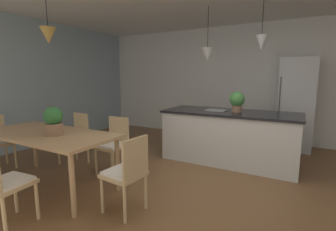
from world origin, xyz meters
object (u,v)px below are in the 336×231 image
(chair_near_right, at_px, (3,182))
(potted_plant_on_island, at_px, (237,101))
(potted_plant_on_table, at_px, (54,121))
(vase_on_dining_table, at_px, (52,123))
(chair_far_right, at_px, (114,143))
(chair_kitchen_end, at_px, (127,172))
(chair_far_left, at_px, (75,137))
(kitchen_island, at_px, (229,136))
(dining_table, at_px, (48,138))
(refrigerator, at_px, (296,105))

(chair_near_right, bearing_deg, potted_plant_on_island, 62.68)
(potted_plant_on_table, height_order, vase_on_dining_table, potted_plant_on_table)
(chair_far_right, bearing_deg, chair_kitchen_end, -41.93)
(chair_far_left, relative_size, kitchen_island, 0.38)
(potted_plant_on_table, bearing_deg, potted_plant_on_island, 51.58)
(dining_table, distance_m, chair_far_left, 0.94)
(chair_far_left, bearing_deg, chair_kitchen_end, -24.60)
(chair_far_left, xyz_separation_m, kitchen_island, (2.32, 1.38, -0.01))
(chair_far_left, distance_m, potted_plant_on_island, 2.86)
(chair_far_left, height_order, potted_plant_on_island, potted_plant_on_island)
(chair_kitchen_end, height_order, kitchen_island, kitchen_island)
(kitchen_island, bearing_deg, dining_table, -130.70)
(chair_kitchen_end, distance_m, potted_plant_on_table, 1.22)
(dining_table, xyz_separation_m, potted_plant_on_table, (0.22, -0.05, 0.26))
(chair_far_left, distance_m, kitchen_island, 2.70)
(chair_far_left, bearing_deg, potted_plant_on_island, 29.70)
(chair_near_right, xyz_separation_m, potted_plant_on_island, (1.55, 3.00, 0.62))
(dining_table, relative_size, refrigerator, 1.04)
(dining_table, relative_size, potted_plant_on_island, 5.59)
(kitchen_island, xyz_separation_m, potted_plant_on_island, (0.11, -0.00, 0.63))
(kitchen_island, bearing_deg, vase_on_dining_table, -133.04)
(dining_table, bearing_deg, vase_on_dining_table, 113.47)
(chair_far_right, distance_m, vase_on_dining_table, 0.93)
(dining_table, distance_m, vase_on_dining_table, 0.22)
(vase_on_dining_table, bearing_deg, kitchen_island, 46.96)
(potted_plant_on_island, bearing_deg, refrigerator, 57.83)
(dining_table, height_order, refrigerator, refrigerator)
(vase_on_dining_table, bearing_deg, chair_far_left, 118.94)
(chair_far_right, distance_m, refrigerator, 3.73)
(chair_far_right, distance_m, potted_plant_on_table, 1.00)
(chair_far_right, bearing_deg, potted_plant_on_island, 41.65)
(dining_table, bearing_deg, chair_kitchen_end, -0.19)
(chair_far_left, bearing_deg, chair_far_right, 0.02)
(chair_far_right, relative_size, chair_kitchen_end, 1.00)
(refrigerator, bearing_deg, chair_far_left, -139.92)
(kitchen_island, bearing_deg, potted_plant_on_island, -0.00)
(potted_plant_on_table, bearing_deg, chair_far_left, 127.34)
(potted_plant_on_table, bearing_deg, chair_kitchen_end, 2.07)
(kitchen_island, relative_size, refrigerator, 1.23)
(chair_far_right, xyz_separation_m, potted_plant_on_island, (1.56, 1.38, 0.62))
(potted_plant_on_table, distance_m, vase_on_dining_table, 0.33)
(chair_near_right, bearing_deg, kitchen_island, 64.31)
(chair_near_right, distance_m, potted_plant_on_table, 0.93)
(chair_kitchen_end, height_order, potted_plant_on_island, potted_plant_on_island)
(vase_on_dining_table, bearing_deg, dining_table, -66.53)
(refrigerator, relative_size, potted_plant_on_island, 5.38)
(chair_kitchen_end, bearing_deg, potted_plant_on_table, -177.93)
(kitchen_island, distance_m, potted_plant_on_table, 2.83)
(chair_far_right, distance_m, chair_near_right, 1.62)
(chair_far_right, bearing_deg, dining_table, -118.40)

